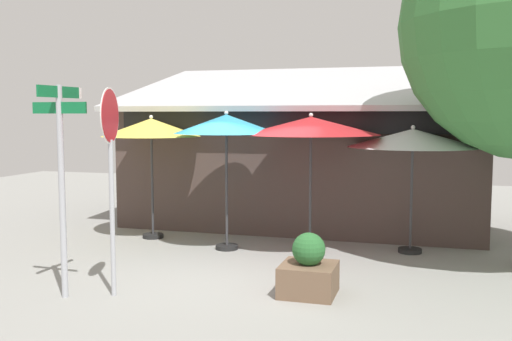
{
  "coord_description": "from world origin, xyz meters",
  "views": [
    {
      "loc": [
        3.04,
        -8.85,
        2.61
      ],
      "look_at": [
        0.06,
        1.2,
        1.6
      ],
      "focal_mm": 40.86,
      "sensor_mm": 36.0,
      "label": 1
    }
  ],
  "objects_px": {
    "street_sign_post": "(61,168)",
    "stop_sign": "(111,151)",
    "patio_umbrella_teal_center": "(226,125)",
    "patio_umbrella_ivory_far_right": "(413,139)",
    "patio_umbrella_crimson_right": "(311,127)",
    "sidewalk_planter": "(309,271)",
    "patio_umbrella_mustard_left": "(151,129)"
  },
  "relations": [
    {
      "from": "stop_sign",
      "to": "patio_umbrella_crimson_right",
      "type": "relative_size",
      "value": 1.13
    },
    {
      "from": "street_sign_post",
      "to": "stop_sign",
      "type": "relative_size",
      "value": 1.01
    },
    {
      "from": "stop_sign",
      "to": "sidewalk_planter",
      "type": "distance_m",
      "value": 3.32
    },
    {
      "from": "sidewalk_planter",
      "to": "patio_umbrella_crimson_right",
      "type": "bearing_deg",
      "value": 100.77
    },
    {
      "from": "stop_sign",
      "to": "patio_umbrella_ivory_far_right",
      "type": "distance_m",
      "value": 5.63
    },
    {
      "from": "street_sign_post",
      "to": "patio_umbrella_crimson_right",
      "type": "xyz_separation_m",
      "value": [
        2.83,
        3.7,
        0.53
      ]
    },
    {
      "from": "patio_umbrella_mustard_left",
      "to": "stop_sign",
      "type": "bearing_deg",
      "value": -71.61
    },
    {
      "from": "stop_sign",
      "to": "patio_umbrella_ivory_far_right",
      "type": "relative_size",
      "value": 1.23
    },
    {
      "from": "street_sign_post",
      "to": "patio_umbrella_crimson_right",
      "type": "height_order",
      "value": "street_sign_post"
    },
    {
      "from": "patio_umbrella_crimson_right",
      "to": "patio_umbrella_ivory_far_right",
      "type": "xyz_separation_m",
      "value": [
        1.83,
        0.48,
        -0.23
      ]
    },
    {
      "from": "patio_umbrella_mustard_left",
      "to": "street_sign_post",
      "type": "bearing_deg",
      "value": -81.33
    },
    {
      "from": "stop_sign",
      "to": "sidewalk_planter",
      "type": "relative_size",
      "value": 3.28
    },
    {
      "from": "patio_umbrella_ivory_far_right",
      "to": "patio_umbrella_mustard_left",
      "type": "bearing_deg",
      "value": -178.16
    },
    {
      "from": "patio_umbrella_teal_center",
      "to": "patio_umbrella_ivory_far_right",
      "type": "height_order",
      "value": "patio_umbrella_teal_center"
    },
    {
      "from": "patio_umbrella_crimson_right",
      "to": "patio_umbrella_ivory_far_right",
      "type": "bearing_deg",
      "value": 14.68
    },
    {
      "from": "street_sign_post",
      "to": "patio_umbrella_crimson_right",
      "type": "distance_m",
      "value": 4.69
    },
    {
      "from": "stop_sign",
      "to": "patio_umbrella_teal_center",
      "type": "xyz_separation_m",
      "value": [
        0.6,
        3.21,
        0.3
      ]
    },
    {
      "from": "street_sign_post",
      "to": "patio_umbrella_mustard_left",
      "type": "distance_m",
      "value": 4.09
    },
    {
      "from": "sidewalk_planter",
      "to": "patio_umbrella_teal_center",
      "type": "bearing_deg",
      "value": 131.37
    },
    {
      "from": "patio_umbrella_crimson_right",
      "to": "stop_sign",
      "type": "bearing_deg",
      "value": -122.49
    },
    {
      "from": "street_sign_post",
      "to": "patio_umbrella_teal_center",
      "type": "bearing_deg",
      "value": 70.31
    },
    {
      "from": "street_sign_post",
      "to": "sidewalk_planter",
      "type": "relative_size",
      "value": 3.31
    },
    {
      "from": "patio_umbrella_mustard_left",
      "to": "patio_umbrella_teal_center",
      "type": "distance_m",
      "value": 1.93
    },
    {
      "from": "stop_sign",
      "to": "patio_umbrella_crimson_right",
      "type": "height_order",
      "value": "stop_sign"
    },
    {
      "from": "patio_umbrella_crimson_right",
      "to": "sidewalk_planter",
      "type": "xyz_separation_m",
      "value": [
        0.5,
        -2.61,
        -2.03
      ]
    },
    {
      "from": "street_sign_post",
      "to": "sidewalk_planter",
      "type": "distance_m",
      "value": 3.81
    },
    {
      "from": "stop_sign",
      "to": "sidewalk_planter",
      "type": "xyz_separation_m",
      "value": [
        2.69,
        0.84,
        -1.74
      ]
    },
    {
      "from": "patio_umbrella_teal_center",
      "to": "patio_umbrella_crimson_right",
      "type": "bearing_deg",
      "value": 8.4
    },
    {
      "from": "street_sign_post",
      "to": "patio_umbrella_mustard_left",
      "type": "xyz_separation_m",
      "value": [
        -0.61,
        4.01,
        0.46
      ]
    },
    {
      "from": "stop_sign",
      "to": "patio_umbrella_crimson_right",
      "type": "xyz_separation_m",
      "value": [
        2.2,
        3.45,
        0.28
      ]
    },
    {
      "from": "stop_sign",
      "to": "patio_umbrella_ivory_far_right",
      "type": "bearing_deg",
      "value": 44.27
    },
    {
      "from": "stop_sign",
      "to": "patio_umbrella_mustard_left",
      "type": "relative_size",
      "value": 1.15
    }
  ]
}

